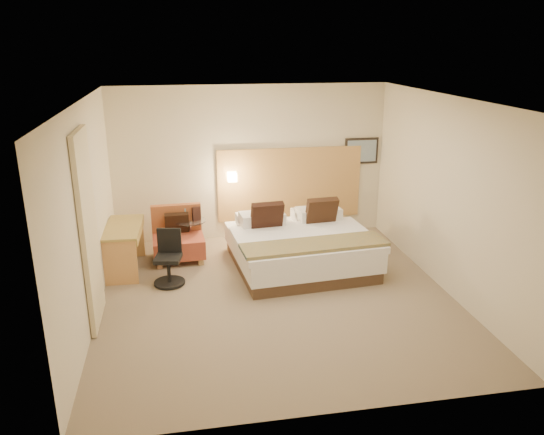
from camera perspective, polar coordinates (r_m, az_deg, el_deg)
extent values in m
cube|color=#816E57|center=(7.48, 0.53, -8.54)|extent=(4.80, 5.00, 0.02)
cube|color=white|center=(6.70, 0.60, 12.66)|extent=(4.80, 5.00, 0.02)
cube|color=beige|center=(9.37, -2.31, 5.89)|extent=(4.80, 0.02, 2.70)
cube|color=beige|center=(4.69, 6.32, -7.41)|extent=(4.80, 0.02, 2.70)
cube|color=beige|center=(6.96, -19.34, 0.35)|extent=(0.02, 5.00, 2.70)
cube|color=beige|center=(7.77, 18.32, 2.31)|extent=(0.02, 5.00, 2.70)
cube|color=#BB8849|center=(9.54, 1.93, 3.66)|extent=(2.60, 0.04, 1.30)
cube|color=black|center=(9.79, 9.59, 7.09)|extent=(0.62, 0.03, 0.47)
cube|color=#768EA3|center=(9.77, 9.63, 7.07)|extent=(0.54, 0.01, 0.39)
cylinder|color=silver|center=(9.29, -4.36, 4.47)|extent=(0.02, 0.12, 0.02)
cube|color=#F7E6C1|center=(9.23, -4.32, 4.38)|extent=(0.15, 0.15, 0.15)
cube|color=beige|center=(6.75, -19.10, -1.32)|extent=(0.06, 0.90, 2.42)
cylinder|color=#7AA7BD|center=(8.81, -9.32, 0.37)|extent=(0.08, 0.08, 0.21)
cube|color=#341B15|center=(8.76, -8.13, 0.40)|extent=(0.15, 0.10, 0.23)
cube|color=#493424|center=(8.43, 2.95, -4.60)|extent=(2.12, 2.12, 0.18)
cube|color=white|center=(8.33, 2.98, -3.06)|extent=(2.18, 2.18, 0.30)
cube|color=white|center=(8.01, 3.62, -2.44)|extent=(2.19, 1.62, 0.10)
cube|color=silver|center=(8.80, -1.49, -0.18)|extent=(0.74, 0.44, 0.18)
cube|color=white|center=(9.06, 4.46, 0.33)|extent=(0.74, 0.44, 0.18)
cube|color=white|center=(8.53, -1.08, -0.08)|extent=(0.74, 0.44, 0.18)
cube|color=white|center=(8.80, 5.04, 0.44)|extent=(0.74, 0.44, 0.18)
cube|color=black|center=(8.32, -0.55, 0.04)|extent=(0.53, 0.31, 0.52)
cube|color=black|center=(8.58, 5.33, 0.53)|extent=(0.53, 0.31, 0.52)
cube|color=gold|center=(7.63, 4.60, -2.95)|extent=(2.16, 0.73, 0.05)
cube|color=#9C6949|center=(8.51, -11.98, -5.06)|extent=(0.08, 0.08, 0.10)
cube|color=tan|center=(8.54, -7.65, -4.73)|extent=(0.08, 0.08, 0.10)
cube|color=#A3694D|center=(9.03, -12.10, -3.66)|extent=(0.08, 0.08, 0.10)
cube|color=#A3754D|center=(9.06, -8.02, -3.35)|extent=(0.08, 0.08, 0.10)
cube|color=#A1412B|center=(8.70, -10.01, -2.95)|extent=(0.84, 0.75, 0.30)
cube|color=#964D28|center=(8.85, -10.26, -0.03)|extent=(0.81, 0.16, 0.45)
cube|color=black|center=(8.77, -10.19, -0.69)|extent=(0.39, 0.21, 0.40)
cylinder|color=white|center=(9.02, -8.65, -3.75)|extent=(0.46, 0.46, 0.02)
cylinder|color=silver|center=(8.92, -8.73, -2.06)|extent=(0.05, 0.05, 0.55)
cylinder|color=silver|center=(8.82, -8.82, -0.34)|extent=(0.67, 0.67, 0.01)
cube|color=#A2883F|center=(8.35, -15.74, -1.03)|extent=(0.57, 1.17, 0.04)
cube|color=tan|center=(7.98, -15.99, -4.74)|extent=(0.48, 0.06, 0.68)
cube|color=tan|center=(8.97, -15.13, -2.06)|extent=(0.48, 0.06, 0.68)
cube|color=tan|center=(8.37, -15.37, -1.51)|extent=(0.47, 1.09, 0.10)
cylinder|color=black|center=(7.96, -10.95, -6.88)|extent=(0.53, 0.53, 0.03)
cylinder|color=black|center=(7.88, -11.04, -5.62)|extent=(0.06, 0.06, 0.35)
cube|color=black|center=(7.81, -11.12, -4.33)|extent=(0.43, 0.43, 0.06)
cube|color=black|center=(7.88, -10.99, -2.41)|extent=(0.35, 0.11, 0.37)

